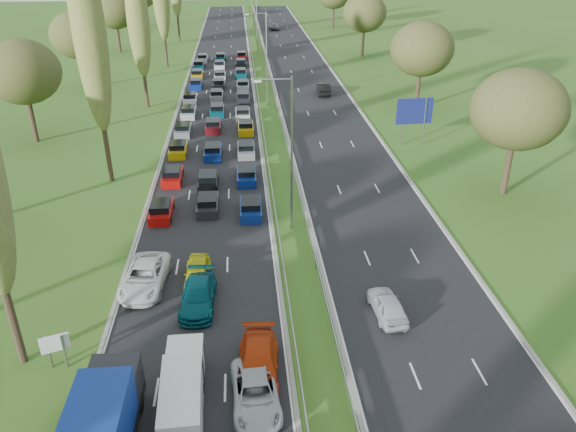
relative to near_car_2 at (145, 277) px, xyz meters
name	(u,v)px	position (x,y,z in m)	size (l,w,h in m)	color
ground	(267,102)	(10.32, 44.31, -0.81)	(260.00, 260.00, 0.00)	#39551A
near_carriageway	(218,98)	(3.57, 46.81, -0.81)	(10.50, 215.00, 0.04)	black
far_carriageway	(313,96)	(17.07, 46.81, -0.81)	(10.50, 215.00, 0.04)	black
central_reservation	(266,93)	(10.32, 46.81, -0.26)	(2.36, 215.00, 0.32)	gray
lamp_columns	(267,61)	(10.32, 42.31, 5.19)	(0.18, 140.18, 12.00)	gray
poplar_row	(121,21)	(-5.68, 32.48, 11.58)	(2.80, 127.80, 22.44)	#2D2116
woodland_left	(11,80)	(-16.18, 26.94, 6.87)	(8.00, 166.00, 11.10)	#2D2116
woodland_right	(444,63)	(29.82, 30.98, 6.87)	(8.00, 153.00, 11.10)	#2D2116
traffic_queue_fill	(217,105)	(3.54, 41.72, -0.37)	(9.10, 67.55, 0.80)	#A50C0A
near_car_2	(145,277)	(0.00, 0.00, 0.00)	(2.61, 5.67, 1.58)	silver
near_car_7	(198,296)	(3.58, -2.39, -0.05)	(2.06, 5.07, 1.47)	#05454F
near_car_8	(198,273)	(3.41, 0.31, -0.08)	(1.68, 4.18, 1.42)	#B2B30B
near_car_10	(256,393)	(6.86, -10.93, -0.09)	(2.31, 5.01, 1.39)	#ABB0B5
near_car_11	(258,364)	(7.06, -8.91, -0.02)	(2.15, 5.30, 1.54)	#B7320B
far_car_0	(388,305)	(15.10, -4.35, -0.08)	(1.66, 4.13, 1.41)	#B3B7BD
far_car_1	(324,89)	(18.66, 47.60, 0.01)	(1.69, 4.85, 1.60)	black
far_car_2	(274,26)	(15.44, 107.73, -0.10)	(2.30, 4.98, 1.39)	slate
white_van_front	(185,376)	(3.32, -9.67, 0.17)	(1.86, 4.73, 1.90)	silver
white_van_rear	(182,399)	(3.33, -11.30, 0.20)	(1.92, 4.88, 1.96)	silver
info_sign	(55,347)	(-3.58, -7.34, 0.56)	(1.45, 0.58, 2.10)	gray
direction_sign	(414,113)	(25.22, 25.51, 2.76)	(4.00, 0.32, 5.20)	gray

